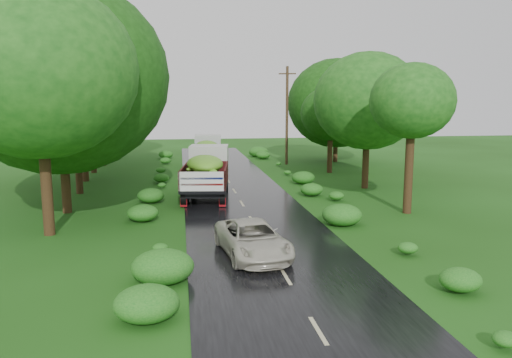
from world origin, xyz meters
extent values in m
plane|color=#17400D|center=(0.00, 0.00, 0.00)|extent=(120.00, 120.00, 0.00)
cube|color=black|center=(0.00, 5.00, 0.01)|extent=(6.50, 80.00, 0.02)
cube|color=#BFB78C|center=(0.00, -4.00, 0.02)|extent=(0.12, 1.60, 0.00)
cube|color=#BFB78C|center=(0.00, 0.00, 0.02)|extent=(0.12, 1.60, 0.00)
cube|color=#BFB78C|center=(0.00, 4.00, 0.02)|extent=(0.12, 1.60, 0.00)
cube|color=#BFB78C|center=(0.00, 8.00, 0.02)|extent=(0.12, 1.60, 0.00)
cube|color=#BFB78C|center=(0.00, 12.00, 0.02)|extent=(0.12, 1.60, 0.00)
cube|color=#BFB78C|center=(0.00, 16.00, 0.02)|extent=(0.12, 1.60, 0.00)
cube|color=#BFB78C|center=(0.00, 20.00, 0.02)|extent=(0.12, 1.60, 0.00)
cube|color=#BFB78C|center=(0.00, 24.00, 0.02)|extent=(0.12, 1.60, 0.00)
cube|color=#BFB78C|center=(0.00, 28.00, 0.02)|extent=(0.12, 1.60, 0.00)
cube|color=#BFB78C|center=(0.00, 32.00, 0.02)|extent=(0.12, 1.60, 0.00)
cube|color=#BFB78C|center=(0.00, 36.00, 0.02)|extent=(0.12, 1.60, 0.00)
cube|color=#BFB78C|center=(0.00, 40.00, 0.02)|extent=(0.12, 1.60, 0.00)
cube|color=black|center=(-1.88, 14.12, 0.71)|extent=(2.65, 6.36, 0.31)
cylinder|color=black|center=(-2.65, 16.48, 0.55)|extent=(0.44, 1.12, 1.10)
cylinder|color=black|center=(-0.54, 16.21, 0.55)|extent=(0.44, 1.12, 1.10)
cylinder|color=black|center=(-3.11, 12.87, 0.55)|extent=(0.44, 1.12, 1.10)
cylinder|color=black|center=(-1.00, 12.60, 0.55)|extent=(0.44, 1.12, 1.10)
cylinder|color=black|center=(-3.25, 11.75, 0.55)|extent=(0.44, 1.12, 1.10)
cylinder|color=black|center=(-1.14, 11.49, 0.55)|extent=(0.44, 1.12, 1.10)
cube|color=maroon|center=(-3.29, 11.38, 0.31)|extent=(0.37, 0.09, 0.49)
cube|color=maroon|center=(-1.19, 11.12, 0.31)|extent=(0.37, 0.09, 0.49)
cube|color=silver|center=(-1.57, 16.57, 1.91)|extent=(2.66, 2.37, 2.08)
cube|color=black|center=(-2.02, 12.98, 0.95)|extent=(3.09, 4.99, 0.18)
cube|color=#4F0E15|center=(-3.23, 13.13, 1.56)|extent=(0.68, 4.68, 1.04)
cube|color=#4F0E15|center=(-0.82, 12.83, 1.56)|extent=(0.68, 4.68, 1.04)
cube|color=#4F0E15|center=(-1.73, 15.27, 1.56)|extent=(2.51, 0.40, 1.04)
cube|color=silver|center=(-2.31, 10.69, 1.56)|extent=(2.51, 0.40, 1.04)
ellipsoid|color=#358B19|center=(-2.02, 12.98, 2.21)|extent=(2.60, 4.19, 1.10)
cube|color=black|center=(-1.15, 26.77, 0.67)|extent=(2.26, 5.93, 0.29)
cylinder|color=black|center=(-1.96, 28.95, 0.51)|extent=(0.38, 1.05, 1.03)
cylinder|color=black|center=(0.03, 28.78, 0.51)|extent=(0.38, 1.05, 1.03)
cylinder|color=black|center=(-2.26, 25.54, 0.51)|extent=(0.38, 1.05, 1.03)
cylinder|color=black|center=(-0.26, 25.37, 0.51)|extent=(0.38, 1.05, 1.03)
cylinder|color=black|center=(-2.34, 24.49, 0.51)|extent=(0.38, 1.05, 1.03)
cylinder|color=black|center=(-0.35, 24.32, 0.51)|extent=(0.38, 1.05, 1.03)
cube|color=maroon|center=(-2.37, 24.14, 0.29)|extent=(0.35, 0.07, 0.46)
cube|color=maroon|center=(-0.38, 23.97, 0.29)|extent=(0.35, 0.07, 0.46)
cube|color=silver|center=(-0.95, 29.08, 1.79)|extent=(2.43, 2.14, 1.96)
cube|color=black|center=(-1.24, 25.69, 0.90)|extent=(2.74, 4.61, 0.16)
cube|color=navy|center=(-2.38, 25.79, 1.47)|extent=(0.46, 4.42, 0.98)
cube|color=navy|center=(-0.10, 25.59, 1.47)|extent=(0.46, 4.42, 0.98)
cube|color=navy|center=(-1.05, 27.85, 1.47)|extent=(2.37, 0.28, 0.98)
cube|color=silver|center=(-1.42, 23.52, 1.47)|extent=(2.37, 0.28, 0.98)
ellipsoid|color=#358B19|center=(-1.24, 25.69, 2.08)|extent=(2.30, 3.88, 1.03)
imported|color=beige|center=(-0.78, 2.39, 0.67)|extent=(2.76, 4.91, 1.30)
cylinder|color=#382616|center=(6.17, 28.71, 4.40)|extent=(0.30, 0.30, 8.81)
cube|color=#382616|center=(6.17, 28.71, 8.15)|extent=(1.51, 0.52, 0.11)
cylinder|color=black|center=(-9.17, 6.72, 4.02)|extent=(0.47, 0.47, 8.04)
ellipsoid|color=#123D0B|center=(-9.17, 6.72, 7.07)|extent=(4.06, 4.06, 3.66)
cylinder|color=black|center=(-9.35, 11.17, 3.99)|extent=(0.47, 0.47, 7.97)
ellipsoid|color=#123D0B|center=(-9.35, 11.17, 7.02)|extent=(4.69, 4.69, 4.22)
cylinder|color=black|center=(-9.75, 16.67, 3.12)|extent=(0.43, 0.43, 6.25)
ellipsoid|color=#123D0B|center=(-9.75, 16.67, 5.50)|extent=(3.62, 3.62, 3.26)
cylinder|color=black|center=(-10.28, 21.64, 4.16)|extent=(0.48, 0.48, 8.32)
ellipsoid|color=#123D0B|center=(-10.28, 21.64, 7.32)|extent=(4.66, 4.66, 4.19)
cylinder|color=black|center=(-10.39, 25.96, 3.57)|extent=(0.45, 0.45, 7.13)
ellipsoid|color=#123D0B|center=(-10.39, 25.96, 6.28)|extent=(3.19, 3.19, 2.87)
cylinder|color=black|center=(-10.26, 30.33, 4.46)|extent=(0.49, 0.49, 8.91)
ellipsoid|color=#123D0B|center=(-10.26, 30.33, 7.84)|extent=(3.81, 3.81, 3.43)
cylinder|color=black|center=(-9.68, 36.36, 4.12)|extent=(0.48, 0.48, 8.25)
ellipsoid|color=#123D0B|center=(-9.68, 36.36, 7.26)|extent=(4.12, 4.12, 3.71)
cylinder|color=black|center=(8.25, 8.37, 3.30)|extent=(0.44, 0.44, 6.61)
ellipsoid|color=#164F13|center=(8.25, 8.37, 5.82)|extent=(2.93, 2.93, 2.63)
cylinder|color=black|center=(8.79, 15.86, 3.29)|extent=(0.44, 0.44, 6.58)
ellipsoid|color=#164F13|center=(8.79, 15.86, 5.79)|extent=(3.77, 3.77, 3.39)
cylinder|color=black|center=(8.54, 23.12, 2.72)|extent=(0.41, 0.41, 5.44)
ellipsoid|color=#164F13|center=(8.54, 23.12, 4.79)|extent=(3.11, 3.11, 2.80)
cylinder|color=black|center=(11.20, 30.00, 3.14)|extent=(0.43, 0.43, 6.29)
ellipsoid|color=#164F13|center=(11.20, 30.00, 5.53)|extent=(4.30, 4.30, 3.87)
camera|label=1|loc=(-3.38, -15.64, 5.88)|focal=35.00mm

